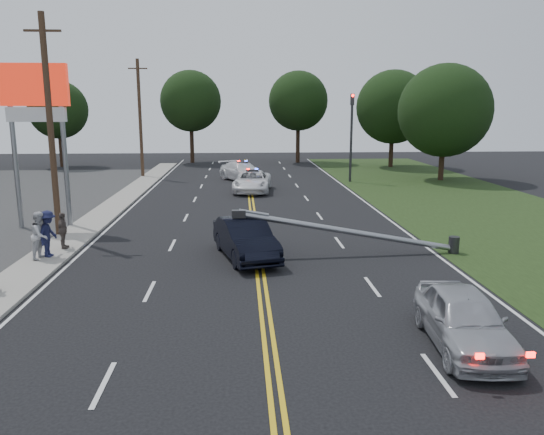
{
  "coord_description": "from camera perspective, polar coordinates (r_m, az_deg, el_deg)",
  "views": [
    {
      "loc": [
        -0.68,
        -12.72,
        5.86
      ],
      "look_at": [
        0.54,
        7.52,
        1.7
      ],
      "focal_mm": 35.0,
      "sensor_mm": 36.0,
      "label": 1
    }
  ],
  "objects": [
    {
      "name": "ground",
      "position": [
        14.02,
        -0.35,
        -13.11
      ],
      "size": [
        120.0,
        120.0,
        0.0
      ],
      "primitive_type": "plane",
      "color": "black",
      "rests_on": "ground"
    },
    {
      "name": "sidewalk",
      "position": [
        24.69,
        -21.58,
        -2.82
      ],
      "size": [
        1.8,
        70.0,
        0.12
      ],
      "primitive_type": "cube",
      "color": "gray",
      "rests_on": "ground"
    },
    {
      "name": "centerline_yellow",
      "position": [
        23.47,
        -1.67,
        -2.84
      ],
      "size": [
        0.36,
        80.0,
        0.0
      ],
      "primitive_type": "cube",
      "color": "gold",
      "rests_on": "ground"
    },
    {
      "name": "pylon_sign",
      "position": [
        28.47,
        -24.08,
        10.89
      ],
      "size": [
        3.2,
        0.35,
        8.0
      ],
      "color": "gray",
      "rests_on": "ground"
    },
    {
      "name": "traffic_signal",
      "position": [
        43.68,
        8.54,
        9.3
      ],
      "size": [
        0.28,
        0.41,
        7.05
      ],
      "color": "#2D2D30",
      "rests_on": "ground"
    },
    {
      "name": "fallen_streetlight",
      "position": [
        21.85,
        9.53,
        -1.64
      ],
      "size": [
        9.36,
        0.44,
        1.91
      ],
      "color": "#2D2D30",
      "rests_on": "ground"
    },
    {
      "name": "utility_pole_mid",
      "position": [
        26.16,
        -22.74,
        9.01
      ],
      "size": [
        1.6,
        0.28,
        10.0
      ],
      "color": "#382619",
      "rests_on": "ground"
    },
    {
      "name": "utility_pole_far",
      "position": [
        47.5,
        -14.0,
        10.33
      ],
      "size": [
        1.6,
        0.28,
        10.0
      ],
      "color": "#382619",
      "rests_on": "ground"
    },
    {
      "name": "tree_5",
      "position": [
        58.85,
        -22.02,
        10.7
      ],
      "size": [
        5.86,
        5.86,
        8.73
      ],
      "color": "black",
      "rests_on": "ground"
    },
    {
      "name": "tree_6",
      "position": [
        59.67,
        -8.75,
        12.27
      ],
      "size": [
        6.6,
        6.6,
        10.0
      ],
      "color": "black",
      "rests_on": "ground"
    },
    {
      "name": "tree_7",
      "position": [
        59.28,
        2.84,
        12.41
      ],
      "size": [
        6.46,
        6.46,
        9.96
      ],
      "color": "black",
      "rests_on": "ground"
    },
    {
      "name": "tree_8",
      "position": [
        55.96,
        12.89,
        11.51
      ],
      "size": [
        7.39,
        7.39,
        9.75
      ],
      "color": "black",
      "rests_on": "ground"
    },
    {
      "name": "tree_9",
      "position": [
        46.47,
        18.1,
        10.87
      ],
      "size": [
        7.58,
        7.58,
        9.52
      ],
      "color": "black",
      "rests_on": "ground"
    },
    {
      "name": "crashed_sedan",
      "position": [
        21.16,
        -2.87,
        -2.29
      ],
      "size": [
        2.82,
        5.04,
        1.57
      ],
      "primitive_type": "imported",
      "rotation": [
        0.0,
        0.0,
        0.25
      ],
      "color": "black",
      "rests_on": "ground"
    },
    {
      "name": "waiting_sedan",
      "position": [
        14.26,
        19.93,
        -10.22
      ],
      "size": [
        2.07,
        4.42,
        1.46
      ],
      "primitive_type": "imported",
      "rotation": [
        0.0,
        0.0,
        -0.08
      ],
      "color": "#ACADB4",
      "rests_on": "ground"
    },
    {
      "name": "emergency_a",
      "position": [
        38.22,
        -2.12,
        3.9
      ],
      "size": [
        3.06,
        5.62,
        1.49
      ],
      "primitive_type": "imported",
      "rotation": [
        0.0,
        0.0,
        -0.11
      ],
      "color": "white",
      "rests_on": "ground"
    },
    {
      "name": "emergency_b",
      "position": [
        44.16,
        -3.2,
        4.96
      ],
      "size": [
        4.44,
        5.69,
        1.54
      ],
      "primitive_type": "imported",
      "rotation": [
        0.0,
        0.0,
        0.5
      ],
      "color": "silver",
      "rests_on": "ground"
    },
    {
      "name": "bystander_b",
      "position": [
        22.5,
        -23.61,
        -1.74
      ],
      "size": [
        0.87,
        1.03,
        1.86
      ],
      "primitive_type": "imported",
      "rotation": [
        0.0,
        0.0,
        1.36
      ],
      "color": "#BABABF",
      "rests_on": "sidewalk"
    },
    {
      "name": "bystander_c",
      "position": [
        22.65,
        -22.96,
        -1.62
      ],
      "size": [
        0.8,
        1.26,
        1.85
      ],
      "primitive_type": "imported",
      "rotation": [
        0.0,
        0.0,
        1.48
      ],
      "color": "#181B3D",
      "rests_on": "sidewalk"
    },
    {
      "name": "bystander_d",
      "position": [
        23.77,
        -21.58,
        -1.31
      ],
      "size": [
        0.38,
        0.9,
        1.53
      ],
      "primitive_type": "imported",
      "rotation": [
        0.0,
        0.0,
        1.57
      ],
      "color": "#5D514A",
      "rests_on": "sidewalk"
    }
  ]
}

